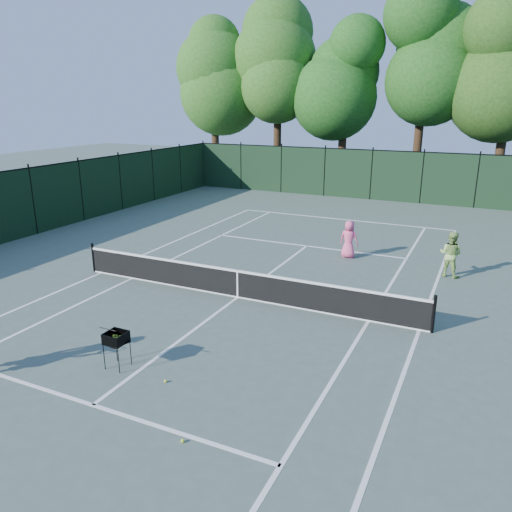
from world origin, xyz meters
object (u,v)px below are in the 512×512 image
at_px(player_pink, 349,239).
at_px(ball_hopper, 116,338).
at_px(loose_ball_midcourt, 165,381).
at_px(player_green, 450,254).
at_px(loose_ball_near_cart, 183,441).

height_order(player_pink, ball_hopper, player_pink).
relative_size(player_pink, loose_ball_midcourt, 21.73).
xyz_separation_m(player_green, loose_ball_near_cart, (-3.49, -11.53, -0.77)).
distance_m(player_pink, loose_ball_midcourt, 10.73).
relative_size(player_green, loose_ball_midcourt, 23.65).
bearing_deg(loose_ball_near_cart, ball_hopper, 150.13).
bearing_deg(loose_ball_midcourt, player_pink, 83.73).
xyz_separation_m(player_pink, player_green, (3.77, -0.64, 0.07)).
bearing_deg(ball_hopper, loose_ball_near_cart, -18.22).
xyz_separation_m(ball_hopper, loose_ball_near_cart, (2.82, -1.62, -0.70)).
distance_m(player_pink, player_green, 3.82).
height_order(ball_hopper, loose_ball_near_cart, ball_hopper).
distance_m(ball_hopper, loose_ball_midcourt, 1.54).
relative_size(player_green, loose_ball_near_cart, 23.65).
height_order(player_green, loose_ball_near_cart, player_green).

